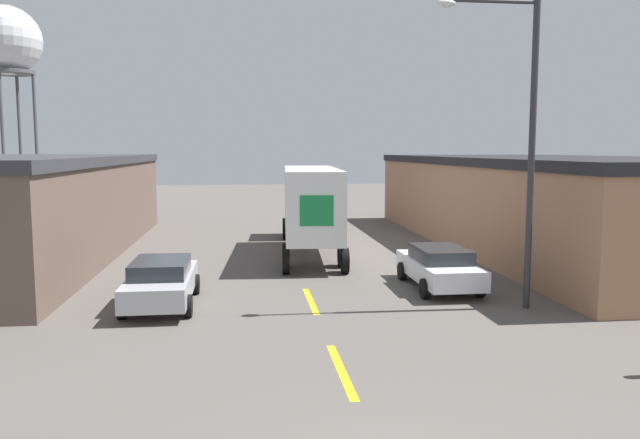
% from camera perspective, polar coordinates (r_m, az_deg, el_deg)
% --- Properties ---
extents(road_centerline, '(0.20, 16.20, 0.01)m').
position_cam_1_polar(road_centerline, '(14.09, 1.95, -13.60)').
color(road_centerline, gold).
rests_on(road_centerline, ground_plane).
extents(warehouse_left, '(10.29, 24.31, 4.54)m').
position_cam_1_polar(warehouse_left, '(31.60, -26.83, 1.08)').
color(warehouse_left, brown).
rests_on(warehouse_left, ground_plane).
extents(warehouse_right, '(11.48, 27.19, 4.48)m').
position_cam_1_polar(warehouse_right, '(33.48, 20.67, 1.56)').
color(warehouse_right, '#9E7051').
rests_on(warehouse_right, ground_plane).
extents(semi_truck, '(3.30, 12.84, 4.00)m').
position_cam_1_polar(semi_truck, '(29.41, -0.96, 1.57)').
color(semi_truck, silver).
rests_on(semi_truck, ground_plane).
extents(parked_car_right_mid, '(2.08, 4.80, 1.47)m').
position_cam_1_polar(parked_car_right_mid, '(22.20, 10.84, -4.21)').
color(parked_car_right_mid, silver).
rests_on(parked_car_right_mid, ground_plane).
extents(parked_car_left_far, '(2.08, 4.80, 1.47)m').
position_cam_1_polar(parked_car_left_far, '(19.98, -14.30, -5.47)').
color(parked_car_left_far, '#B2B2B7').
rests_on(parked_car_left_far, ground_plane).
extents(water_tower, '(5.87, 5.87, 17.14)m').
position_cam_1_polar(water_tower, '(62.02, -26.74, 14.22)').
color(water_tower, '#47474C').
rests_on(water_tower, ground_plane).
extents(street_lamp, '(3.11, 0.32, 9.23)m').
position_cam_1_polar(street_lamp, '(19.58, 17.93, 7.59)').
color(street_lamp, '#2D2D30').
rests_on(street_lamp, ground_plane).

